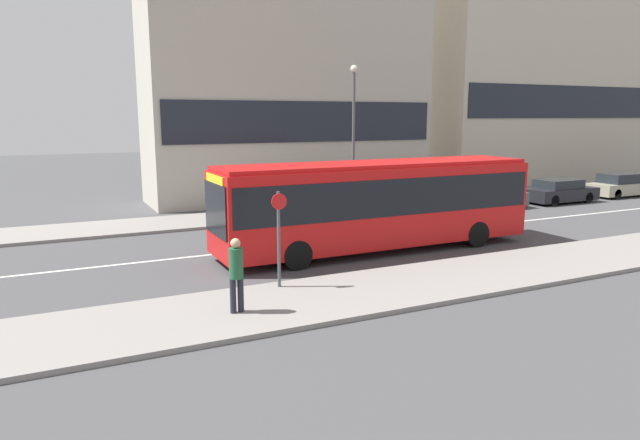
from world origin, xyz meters
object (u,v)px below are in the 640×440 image
parked_car_0 (488,197)px  street_lamp (354,124)px  parked_car_2 (620,186)px  city_bus (377,200)px  bus_stop_sign (279,232)px  pedestrian_near_stop (236,270)px  parked_car_1 (559,191)px

parked_car_0 → street_lamp: bearing=165.2°
parked_car_0 → street_lamp: street_lamp is taller
street_lamp → parked_car_2: bearing=-5.7°
city_bus → bus_stop_sign: (-4.99, -3.04, -0.15)m
city_bus → parked_car_2: (20.60, 5.53, -1.19)m
city_bus → pedestrian_near_stop: bearing=-149.2°
parked_car_0 → bus_stop_sign: (-15.13, -8.45, 1.04)m
parked_car_1 → parked_car_2: (5.28, 0.15, 0.03)m
parked_car_2 → pedestrian_near_stop: size_ratio=2.25×
pedestrian_near_stop → city_bus: bearing=26.7°
parked_car_1 → parked_car_2: bearing=1.7°
parked_car_0 → parked_car_1: (5.18, -0.04, -0.03)m
bus_stop_sign → street_lamp: street_lamp is taller
city_bus → parked_car_0: size_ratio=2.87×
pedestrian_near_stop → street_lamp: size_ratio=0.26×
city_bus → street_lamp: bearing=63.6°
parked_car_0 → bus_stop_sign: bus_stop_sign is taller
parked_car_1 → pedestrian_near_stop: size_ratio=2.33×
street_lamp → bus_stop_sign: bearing=-128.1°
city_bus → parked_car_1: city_bus is taller
parked_car_2 → bus_stop_sign: size_ratio=1.54×
parked_car_1 → bus_stop_sign: 22.01m
parked_car_0 → pedestrian_near_stop: bearing=-149.5°
city_bus → pedestrian_near_stop: size_ratio=6.45×
city_bus → bus_stop_sign: size_ratio=4.41×
parked_car_2 → bus_stop_sign: bearing=-161.5°
parked_car_1 → parked_car_2: 5.28m
bus_stop_sign → parked_car_0: bearing=29.2°
bus_stop_sign → parked_car_1: bearing=22.5°
pedestrian_near_stop → parked_car_0: bearing=23.3°
pedestrian_near_stop → street_lamp: 15.67m
parked_car_2 → street_lamp: bearing=174.3°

